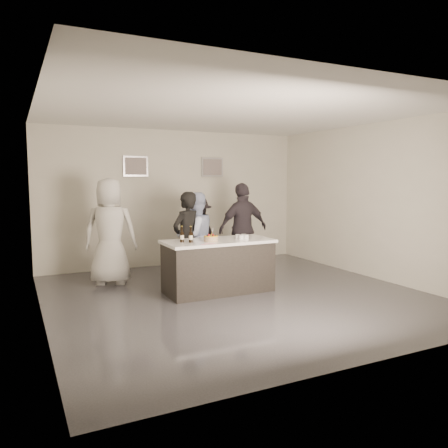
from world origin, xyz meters
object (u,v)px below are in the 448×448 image
(cake, at_px, (211,239))
(beer_bottle_a, at_px, (182,234))
(person_main_black, at_px, (187,239))
(person_guest_right, at_px, (243,229))
(person_guest_back, at_px, (197,236))
(person_guest_left, at_px, (110,231))
(person_main_blue, at_px, (195,237))
(beer_bottle_b, at_px, (191,235))
(bar_counter, at_px, (218,266))

(cake, height_order, beer_bottle_a, beer_bottle_a)
(cake, relative_size, person_main_black, 0.14)
(beer_bottle_a, relative_size, person_guest_right, 0.14)
(person_main_black, xyz_separation_m, person_guest_back, (0.49, 0.68, -0.06))
(person_guest_back, bearing_deg, beer_bottle_a, 28.98)
(person_guest_left, relative_size, person_guest_right, 1.06)
(beer_bottle_a, bearing_deg, cake, -11.48)
(beer_bottle_a, distance_m, person_main_blue, 1.15)
(person_main_blue, bearing_deg, person_guest_right, 166.03)
(cake, distance_m, person_guest_left, 2.01)
(beer_bottle_a, distance_m, person_guest_back, 1.63)
(person_guest_left, bearing_deg, cake, 154.30)
(cake, bearing_deg, beer_bottle_a, 168.52)
(beer_bottle_b, bearing_deg, person_main_black, 73.75)
(beer_bottle_b, bearing_deg, person_guest_right, 35.32)
(cake, bearing_deg, bar_counter, 24.92)
(person_guest_right, bearing_deg, beer_bottle_b, 31.97)
(person_guest_right, distance_m, person_guest_back, 0.94)
(beer_bottle_a, distance_m, person_main_black, 0.80)
(person_guest_back, bearing_deg, beer_bottle_b, 34.20)
(bar_counter, height_order, person_main_black, person_main_black)
(person_guest_left, bearing_deg, beer_bottle_a, 144.31)
(person_main_black, bearing_deg, person_guest_right, 168.60)
(bar_counter, bearing_deg, cake, -155.08)
(bar_counter, relative_size, beer_bottle_a, 7.15)
(person_main_black, relative_size, person_guest_right, 0.92)
(cake, xyz_separation_m, beer_bottle_a, (-0.48, 0.10, 0.09))
(person_guest_back, bearing_deg, cake, 46.50)
(bar_counter, distance_m, person_main_blue, 1.04)
(beer_bottle_a, bearing_deg, person_guest_left, 122.94)
(person_main_black, bearing_deg, cake, 74.24)
(bar_counter, distance_m, cake, 0.52)
(person_guest_left, distance_m, person_guest_right, 2.61)
(cake, xyz_separation_m, person_guest_left, (-1.37, 1.47, 0.04))
(person_guest_left, bearing_deg, person_guest_right, -166.34)
(person_main_black, bearing_deg, person_guest_back, -150.49)
(person_main_blue, relative_size, person_guest_right, 0.91)
(person_main_black, distance_m, person_guest_back, 0.84)
(person_main_blue, height_order, person_guest_back, person_main_blue)
(person_main_black, xyz_separation_m, person_main_blue, (0.27, 0.25, -0.01))
(person_guest_left, xyz_separation_m, person_guest_right, (2.58, -0.35, -0.05))
(person_guest_right, bearing_deg, person_main_black, 10.18)
(beer_bottle_b, xyz_separation_m, person_guest_left, (-1.01, 1.47, -0.05))
(person_main_black, bearing_deg, bar_counter, 87.89)
(cake, relative_size, beer_bottle_b, 0.91)
(person_main_blue, relative_size, person_guest_left, 0.86)
(cake, bearing_deg, person_main_blue, 82.06)
(person_main_black, bearing_deg, beer_bottle_b, 48.82)
(bar_counter, relative_size, beer_bottle_b, 7.15)
(beer_bottle_b, relative_size, person_guest_left, 0.13)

